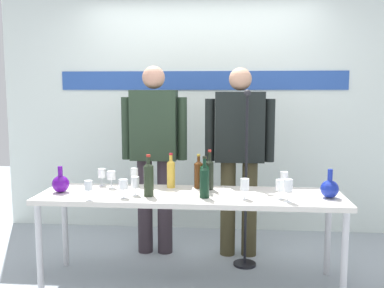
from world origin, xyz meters
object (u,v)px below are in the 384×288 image
Objects in this scene: wine_glass_right_3 at (280,185)px; display_table at (190,201)px; wine_bottle_4 at (149,178)px; wine_glass_left_3 at (134,173)px; wine_bottle_5 at (205,177)px; wine_glass_left_5 at (102,173)px; presenter_right at (239,149)px; wine_glass_left_1 at (88,186)px; wine_glass_right_1 at (284,177)px; wine_glass_left_4 at (135,183)px; wine_glass_left_0 at (111,176)px; microphone_stand at (246,208)px; wine_glass_left_2 at (123,184)px; wine_bottle_3 at (209,173)px; presenter_left at (154,147)px; wine_bottle_0 at (199,173)px; wine_glass_right_2 at (288,186)px; decanter_blue_right at (330,188)px; wine_glass_right_0 at (245,185)px; wine_bottle_2 at (171,172)px; decanter_blue_left at (61,183)px.

display_table is at bearing 171.92° from wine_glass_right_3.
wine_glass_left_3 is at bearing 118.21° from wine_bottle_4.
wine_bottle_5 is at bearing 22.70° from wine_bottle_4.
wine_glass_left_5 is 1.50m from wine_glass_right_3.
presenter_right is 1.45m from wine_glass_left_1.
wine_glass_left_4 is at bearing -166.45° from wine_glass_right_1.
wine_glass_left_4 is at bearing 29.57° from wine_glass_left_1.
wine_glass_left_0 is 0.34m from wine_glass_left_4.
microphone_stand is (0.34, 0.32, -0.34)m from wine_bottle_5.
wine_glass_left_1 is 1.03× the size of wine_glass_left_2.
wine_glass_left_5 is at bearing 163.19° from display_table.
wine_glass_right_3 is at bearing -64.34° from microphone_stand.
wine_glass_right_1 is at bearing 3.37° from wine_bottle_3.
presenter_left is 11.53× the size of wine_glass_left_3.
wine_glass_left_1 reaches higher than wine_glass_left_5.
wine_glass_left_4 is (0.07, 0.09, -0.00)m from wine_glass_left_2.
wine_glass_left_3 is 0.10× the size of microphone_stand.
wine_glass_left_5 is (-0.38, -0.41, -0.18)m from presenter_left.
wine_glass_right_2 is (0.68, -0.40, -0.00)m from wine_bottle_0.
wine_glass_left_3 is at bearing 2.97° from wine_glass_left_5.
wine_glass_left_3 is 1.01m from microphone_stand.
presenter_left reaches higher than decanter_blue_right.
wine_glass_right_2 is at bearing -22.91° from wine_bottle_5.
wine_glass_left_1 is at bearing -149.09° from wine_bottle_0.
wine_glass_left_2 is 0.98× the size of wine_glass_right_3.
wine_glass_right_1 is (0.35, -0.44, -0.16)m from presenter_right.
wine_bottle_0 is at bearing -155.45° from microphone_stand.
presenter_right reaches higher than wine_glass_right_0.
wine_bottle_3 is at bearing 133.44° from wine_glass_right_0.
wine_glass_left_5 is at bearing 178.22° from wine_bottle_0.
wine_glass_left_4 is (-0.24, -0.29, -0.03)m from wine_bottle_2.
wine_bottle_4 is (-0.45, -0.26, 0.01)m from wine_bottle_3.
wine_glass_left_4 reaches higher than display_table.
wine_glass_right_1 is 0.89× the size of wine_glass_right_2.
wine_bottle_0 is at bearing 179.18° from wine_glass_right_1.
display_table is at bearing 11.03° from wine_glass_left_4.
wine_glass_left_2 is 0.98× the size of wine_glass_left_5.
wine_glass_left_4 is (-0.47, -0.29, -0.02)m from wine_bottle_0.
wine_glass_right_0 is at bearing -172.22° from decanter_blue_right.
wine_bottle_4 is at bearing -157.30° from wine_bottle_5.
wine_bottle_4 is 2.10× the size of wine_glass_left_3.
wine_glass_left_0 is at bearing 81.87° from wine_glass_left_1.
decanter_blue_right is 1.86m from wine_glass_left_5.
wine_bottle_5 is at bearing -111.91° from wine_bottle_3.
wine_glass_left_1 is at bearing -141.37° from presenter_right.
wine_bottle_2 reaches higher than decanter_blue_left.
wine_bottle_2 is 1.87× the size of wine_glass_right_0.
display_table is 15.56× the size of wine_glass_left_3.
wine_glass_right_0 is (0.37, -0.34, -0.01)m from wine_bottle_0.
decanter_blue_left is 0.73× the size of wine_bottle_2.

